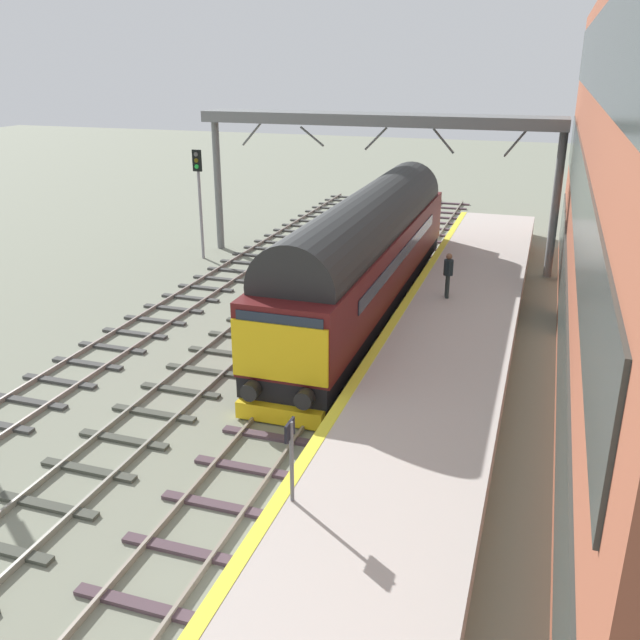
{
  "coord_description": "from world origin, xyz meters",
  "views": [
    {
      "loc": [
        6.1,
        -17.41,
        9.08
      ],
      "look_at": [
        0.2,
        0.53,
        1.97
      ],
      "focal_mm": 38.8,
      "sensor_mm": 36.0,
      "label": 1
    }
  ],
  "objects_px": {
    "diesel_locomotive": "(367,251)",
    "waiting_passenger": "(448,271)",
    "signal_post_far": "(199,191)",
    "platform_number_sign": "(291,448)"
  },
  "relations": [
    {
      "from": "diesel_locomotive",
      "to": "waiting_passenger",
      "type": "height_order",
      "value": "diesel_locomotive"
    },
    {
      "from": "platform_number_sign",
      "to": "diesel_locomotive",
      "type": "bearing_deg",
      "value": 98.52
    },
    {
      "from": "waiting_passenger",
      "to": "signal_post_far",
      "type": "bearing_deg",
      "value": 52.19
    },
    {
      "from": "signal_post_far",
      "to": "waiting_passenger",
      "type": "relative_size",
      "value": 3.17
    },
    {
      "from": "diesel_locomotive",
      "to": "signal_post_far",
      "type": "bearing_deg",
      "value": 151.34
    },
    {
      "from": "diesel_locomotive",
      "to": "waiting_passenger",
      "type": "bearing_deg",
      "value": -0.53
    },
    {
      "from": "signal_post_far",
      "to": "waiting_passenger",
      "type": "distance_m",
      "value": 13.7
    },
    {
      "from": "signal_post_far",
      "to": "platform_number_sign",
      "type": "bearing_deg",
      "value": -58.16
    },
    {
      "from": "signal_post_far",
      "to": "platform_number_sign",
      "type": "height_order",
      "value": "signal_post_far"
    },
    {
      "from": "platform_number_sign",
      "to": "waiting_passenger",
      "type": "relative_size",
      "value": 1.06
    }
  ]
}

